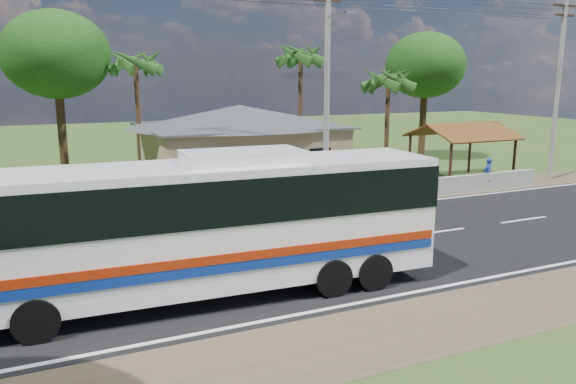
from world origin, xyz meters
name	(u,v)px	position (x,y,z in m)	size (l,w,h in m)	color
ground	(338,247)	(0.00, 0.00, 0.00)	(120.00, 120.00, 0.00)	#2D491A
road	(338,246)	(0.00, 0.00, 0.01)	(120.00, 16.00, 0.03)	black
house	(240,137)	(1.00, 13.00, 2.64)	(12.40, 10.00, 5.00)	tan
waiting_shed	(462,133)	(13.00, 8.50, 2.73)	(5.20, 4.48, 3.35)	#392014
concrete_barrier	(483,182)	(12.00, 5.60, 0.45)	(7.00, 0.30, 0.90)	#9E9E99
utility_poles	(321,81)	(2.67, 6.49, 5.77)	(32.80, 2.22, 11.00)	#9E9E99
palm_near	(389,81)	(9.50, 11.00, 5.71)	(2.80, 2.80, 6.70)	#47301E
palm_mid	(301,56)	(6.00, 15.50, 7.16)	(2.80, 2.80, 8.20)	#47301E
palm_far	(135,63)	(-4.00, 16.00, 6.68)	(2.80, 2.80, 7.70)	#47301E
tree_behind_house	(56,55)	(-8.00, 18.00, 7.12)	(6.00, 6.00, 9.61)	#47301E
tree_behind_shed	(425,66)	(16.00, 16.00, 6.68)	(5.60, 5.60, 9.02)	#47301E
coach_bus	(206,216)	(-5.52, -2.54, 2.29)	(13.03, 3.40, 4.01)	white
motorcycle	(406,187)	(7.40, 6.11, 0.44)	(0.59, 1.69, 0.89)	black
person	(488,174)	(12.34, 5.64, 0.86)	(0.63, 0.41, 1.72)	#1B3A96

